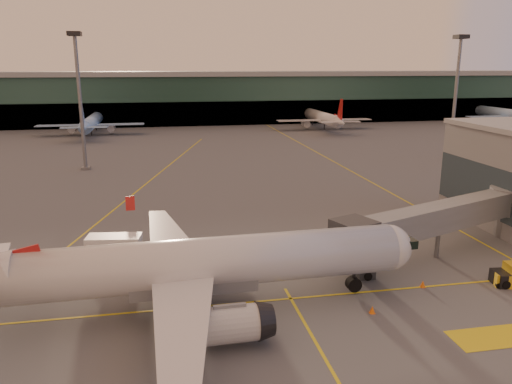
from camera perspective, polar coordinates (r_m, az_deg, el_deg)
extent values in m
plane|color=#4C4F54|center=(39.08, -1.45, -15.90)|extent=(600.00, 600.00, 0.00)
cube|color=gold|center=(43.42, -2.56, -12.62)|extent=(80.00, 0.25, 0.01)
cube|color=gold|center=(80.89, -13.77, -0.17)|extent=(31.30, 115.98, 0.01)
cube|color=gold|center=(110.99, 7.96, 3.97)|extent=(0.25, 160.00, 0.01)
cube|color=gold|center=(42.37, 25.26, -14.82)|extent=(6.00, 3.00, 0.01)
cube|color=#19382D|center=(175.80, -9.22, 10.32)|extent=(400.00, 18.00, 16.00)
cube|color=gray|center=(175.44, -9.33, 13.19)|extent=(400.00, 20.00, 1.60)
cube|color=black|center=(167.65, -9.06, 8.77)|extent=(400.00, 1.00, 8.00)
cube|color=#2D3D47|center=(65.80, 25.29, 0.04)|extent=(0.30, 21.60, 6.00)
cylinder|color=slate|center=(100.65, -19.43, 9.43)|extent=(0.70, 0.70, 25.00)
cube|color=black|center=(100.55, -20.05, 16.64)|extent=(2.40, 2.40, 0.80)
cube|color=slate|center=(102.26, -18.86, 2.59)|extent=(1.60, 1.60, 0.50)
cylinder|color=slate|center=(113.09, 21.79, 9.68)|extent=(0.70, 0.70, 25.00)
cube|color=black|center=(113.00, 22.40, 16.09)|extent=(2.40, 2.40, 0.80)
cube|color=slate|center=(114.52, 21.23, 3.58)|extent=(1.60, 1.60, 0.50)
cylinder|color=silver|center=(41.07, -5.59, -8.02)|extent=(32.09, 5.03, 4.11)
sphere|color=silver|center=(45.61, 14.89, -6.13)|extent=(4.02, 4.02, 4.02)
cube|color=black|center=(45.98, 16.23, -5.38)|extent=(1.92, 2.72, 0.72)
cylinder|color=silver|center=(36.56, -3.00, -14.87)|extent=(4.37, 2.79, 2.67)
cylinder|color=black|center=(39.83, -8.43, -13.92)|extent=(1.89, 1.49, 1.85)
cylinder|color=black|center=(39.57, -8.46, -13.20)|extent=(0.37, 0.37, 1.13)
cylinder|color=silver|center=(47.75, -5.52, -7.67)|extent=(4.37, 2.79, 2.67)
cylinder|color=black|center=(44.61, -8.96, -10.71)|extent=(1.89, 1.49, 1.85)
cylinder|color=black|center=(44.37, -8.99, -10.05)|extent=(0.37, 0.37, 1.13)
cube|color=slate|center=(41.49, -7.17, -9.83)|extent=(10.23, 3.58, 1.64)
cylinder|color=black|center=(45.53, 11.08, -10.28)|extent=(1.32, 0.86, 1.29)
cube|color=slate|center=(54.99, 20.26, -2.71)|extent=(23.87, 11.44, 2.70)
cube|color=#2D3035|center=(46.86, 11.11, -4.97)|extent=(4.41, 4.41, 3.00)
cube|color=#2D3035|center=(49.31, 12.18, -8.02)|extent=(1.60, 2.40, 2.40)
cylinder|color=black|center=(48.69, 12.64, -9.36)|extent=(0.80, 0.40, 0.80)
cylinder|color=black|center=(50.54, 11.65, -8.40)|extent=(0.80, 0.40, 0.80)
cylinder|color=slate|center=(55.85, 20.01, -5.51)|extent=(0.50, 0.50, 3.11)
cylinder|color=slate|center=(64.96, 26.93, -0.86)|extent=(4.40, 4.40, 3.00)
cylinder|color=slate|center=(65.69, 26.66, -3.26)|extent=(2.40, 2.40, 3.11)
cube|color=#C33E1B|center=(50.47, -15.41, -8.36)|extent=(3.05, 2.46, 1.31)
cube|color=silver|center=(49.79, -15.86, -6.17)|extent=(5.31, 2.86, 2.44)
cylinder|color=black|center=(50.00, -17.42, -9.06)|extent=(0.82, 0.41, 0.78)
cylinder|color=black|center=(49.30, -13.85, -9.14)|extent=(0.82, 0.41, 0.78)
cube|color=gold|center=(51.57, 26.76, -8.98)|extent=(2.38, 1.89, 1.25)
cylinder|color=black|center=(51.00, 25.98, -9.58)|extent=(0.58, 0.42, 0.52)
cylinder|color=black|center=(51.08, 26.63, -9.45)|extent=(0.83, 0.43, 0.80)
cone|color=orange|center=(48.62, 18.53, -9.92)|extent=(0.50, 0.50, 0.64)
cube|color=orange|center=(48.74, 18.50, -10.25)|extent=(0.43, 0.43, 0.03)
cone|color=orange|center=(42.82, 13.15, -12.95)|extent=(0.49, 0.49, 0.63)
cube|color=orange|center=(42.96, 13.13, -13.31)|extent=(0.43, 0.43, 0.03)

